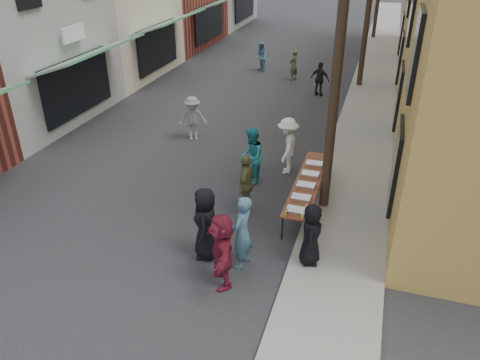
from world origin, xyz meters
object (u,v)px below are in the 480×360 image
Objects in this scene: catering_tray_sausage at (296,210)px; guest_front_c at (251,157)px; serving_table at (308,183)px; guest_front_a at (206,224)px; utility_pole_near at (339,48)px; server at (311,234)px.

catering_tray_sausage is 0.28× the size of guest_front_c.
serving_table is 3.61m from guest_front_a.
catering_tray_sausage is at bearing 27.31° from guest_front_c.
serving_table is 2.22× the size of guest_front_c.
utility_pole_near is 18.00× the size of catering_tray_sausage.
utility_pole_near is at bearing -3.22° from server.
guest_front_c is at bearing 165.82° from guest_front_a.
utility_pole_near reaches higher than catering_tray_sausage.
catering_tray_sausage is 1.18m from server.
guest_front_a is at bearing -10.51° from guest_front_c.
guest_front_a reaches higher than server.
guest_front_a is (-2.39, -3.07, -3.58)m from utility_pole_near.
serving_table is 1.65m from catering_tray_sausage.
guest_front_c reaches higher than server.
utility_pole_near is 4.99× the size of guest_front_c.
utility_pole_near is at bearing 61.44° from guest_front_c.
server is (2.44, 0.37, -0.05)m from guest_front_a.
catering_tray_sausage is at bearing -90.00° from serving_table.
utility_pole_near is 4.52m from server.
guest_front_c reaches higher than serving_table.
utility_pole_near is 5.82× the size of server.
guest_front_a is at bearing -121.67° from serving_table.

